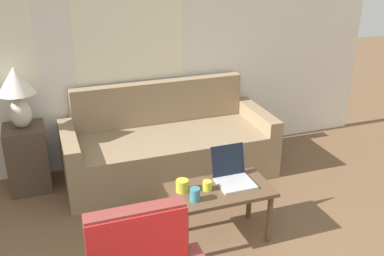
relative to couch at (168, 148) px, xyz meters
The scene contains 9 objects.
wall_back 1.43m from the couch, 154.06° to the left, with size 6.81×0.06×2.60m.
couch is the anchor object (origin of this frame).
side_table 1.36m from the couch, behind, with size 0.37×0.37×0.64m.
table_lamp 1.54m from the couch, behind, with size 0.33×0.33×0.57m.
coffee_table 1.21m from the couch, 86.48° to the right, with size 0.80×0.46×0.46m.
laptop 1.17m from the couch, 79.61° to the right, with size 0.28×0.32×0.27m.
cup_navy 1.20m from the couch, 91.55° to the right, with size 0.07×0.07×0.07m.
cup_yellow 1.18m from the couch, 101.03° to the right, with size 0.10×0.10×0.10m.
cup_white 1.33m from the couch, 97.69° to the right, with size 0.08×0.08×0.10m.
Camera 1 is at (-0.26, -0.87, 2.27)m, focal length 42.00 mm.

